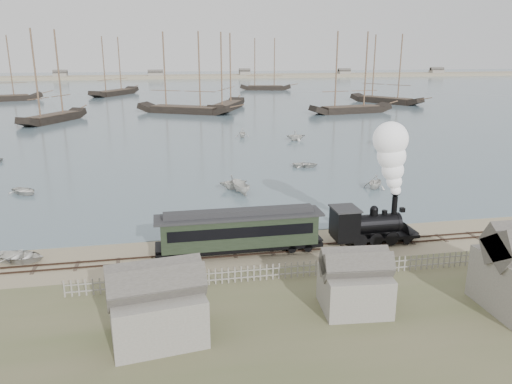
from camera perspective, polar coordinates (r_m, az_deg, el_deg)
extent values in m
plane|color=tan|center=(42.41, 2.53, -5.66)|extent=(600.00, 600.00, 0.00)
cube|color=#4B616B|center=(209.09, -8.57, 11.55)|extent=(600.00, 336.00, 0.06)
cube|color=#36251D|center=(40.13, 3.37, -6.82)|extent=(120.00, 0.08, 0.12)
cube|color=#36251D|center=(41.03, 3.02, -6.29)|extent=(120.00, 0.08, 0.12)
cube|color=#3E3327|center=(40.61, 3.19, -6.64)|extent=(120.00, 1.80, 0.06)
cube|color=tan|center=(288.88, -9.35, 12.70)|extent=(500.00, 20.00, 1.80)
cube|color=black|center=(42.82, 13.41, -4.83)|extent=(7.10, 2.09, 0.26)
cylinder|color=black|center=(42.30, 12.99, -3.56)|extent=(4.39, 1.57, 1.57)
cube|color=black|center=(41.38, 10.09, -3.53)|extent=(1.88, 2.30, 2.40)
cube|color=#292A2C|center=(40.98, 10.17, -1.88)|extent=(2.09, 2.51, 0.13)
cylinder|color=black|center=(42.69, 15.54, -1.57)|extent=(0.46, 0.46, 1.67)
sphere|color=black|center=(42.00, 13.35, -1.97)|extent=(0.67, 0.67, 0.67)
cone|color=black|center=(44.30, 17.36, -4.57)|extent=(1.46, 2.09, 2.09)
cube|color=black|center=(43.12, 16.38, -1.97)|extent=(0.37, 0.37, 0.37)
cube|color=black|center=(39.68, -1.88, -6.17)|extent=(13.12, 2.16, 0.33)
cube|color=black|center=(39.21, -1.90, -4.39)|extent=(12.18, 2.34, 2.34)
cube|color=black|center=(38.02, -1.61, -4.68)|extent=(11.24, 0.06, 0.84)
cube|color=black|center=(40.23, -2.17, -3.50)|extent=(11.24, 0.06, 0.84)
cube|color=#292A2C|center=(38.80, -1.91, -2.71)|extent=(13.12, 2.53, 0.17)
cube|color=#292A2C|center=(38.71, -1.92, -2.31)|extent=(11.71, 1.12, 0.42)
imported|color=silver|center=(42.46, -25.43, -6.66)|extent=(3.96, 4.67, 0.82)
imported|color=silver|center=(61.40, -24.96, 0.12)|extent=(4.20, 4.27, 0.72)
imported|color=silver|center=(57.61, -2.61, 1.16)|extent=(3.09, 3.48, 1.69)
imported|color=silver|center=(55.75, -1.74, 0.49)|extent=(3.74, 2.09, 1.36)
imported|color=silver|center=(68.86, 5.64, 3.15)|extent=(3.15, 3.93, 0.72)
imported|color=silver|center=(59.32, 13.46, 1.13)|extent=(4.03, 4.03, 1.61)
imported|color=silver|center=(87.56, 13.99, 5.75)|extent=(3.73, 3.44, 1.43)
imported|color=silver|center=(92.03, -1.57, 6.75)|extent=(3.36, 3.02, 1.58)
imported|color=silver|center=(89.02, 4.59, 6.46)|extent=(3.11, 3.56, 1.81)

